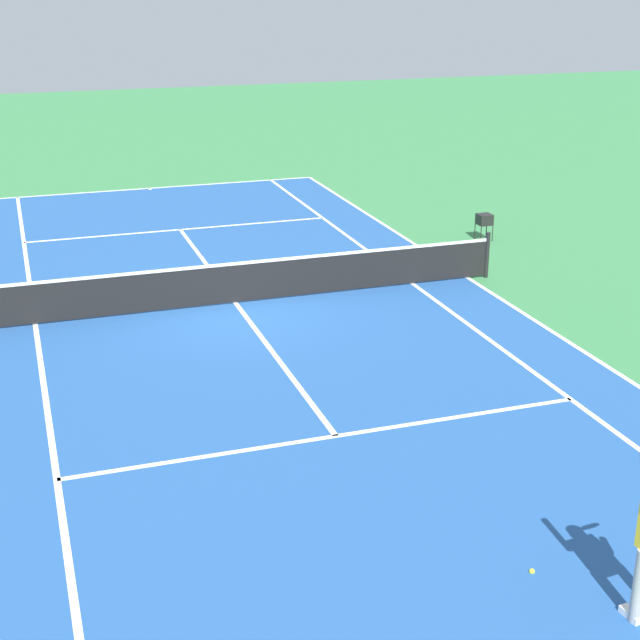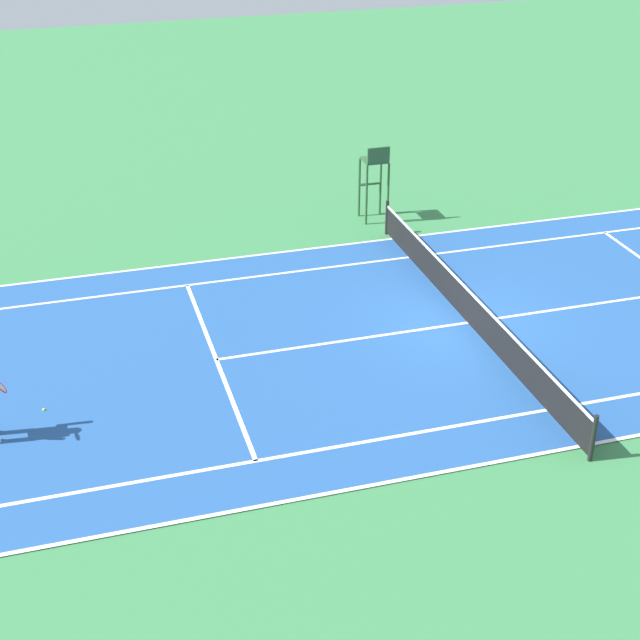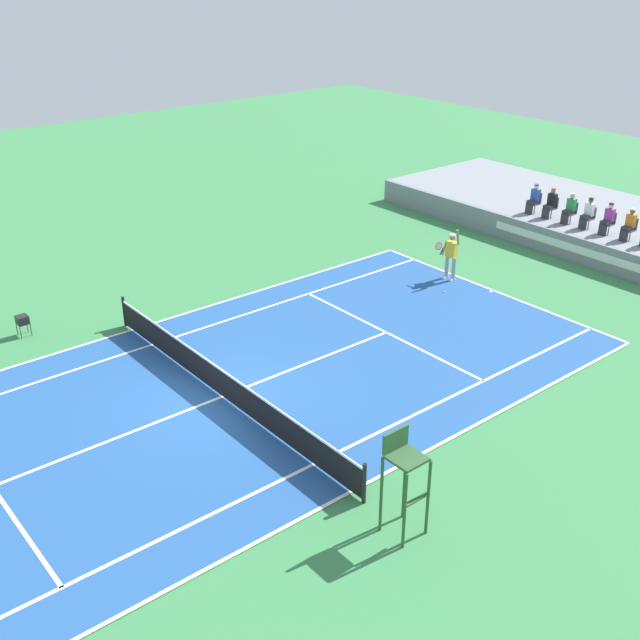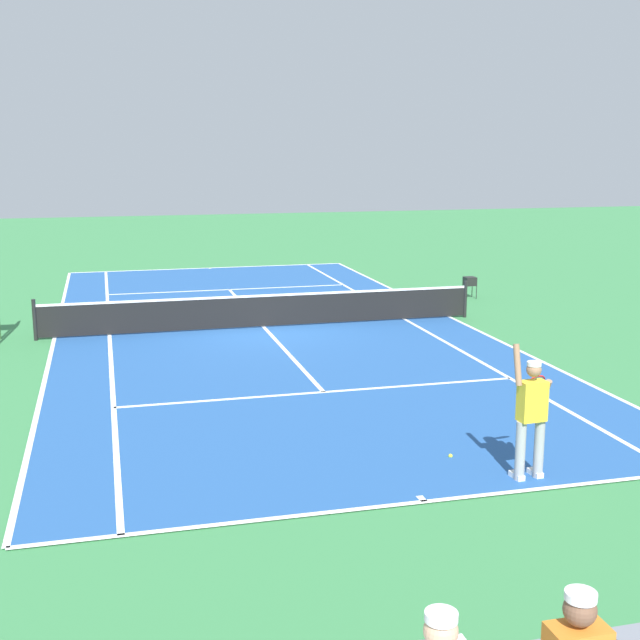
# 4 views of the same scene
# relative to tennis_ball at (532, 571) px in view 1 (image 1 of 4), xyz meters

# --- Properties ---
(ground_plane) EXTENTS (80.00, 80.00, 0.00)m
(ground_plane) POSITION_rel_tennis_ball_xyz_m (1.04, -10.37, -0.03)
(ground_plane) COLOR #387F47
(court) EXTENTS (11.08, 23.88, 0.03)m
(court) POSITION_rel_tennis_ball_xyz_m (1.04, -10.37, -0.02)
(court) COLOR #235193
(court) RESTS_ON ground
(net) EXTENTS (11.98, 0.10, 1.07)m
(net) POSITION_rel_tennis_ball_xyz_m (1.04, -10.37, 0.49)
(net) COLOR black
(net) RESTS_ON ground
(tennis_ball) EXTENTS (0.07, 0.07, 0.07)m
(tennis_ball) POSITION_rel_tennis_ball_xyz_m (0.00, 0.00, 0.00)
(tennis_ball) COLOR #D1E533
(tennis_ball) RESTS_ON ground
(ball_hopper) EXTENTS (0.36, 0.36, 0.70)m
(ball_hopper) POSITION_rel_tennis_ball_xyz_m (-6.36, -13.26, 0.54)
(ball_hopper) COLOR black
(ball_hopper) RESTS_ON ground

